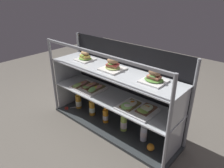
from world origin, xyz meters
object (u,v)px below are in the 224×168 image
(plated_roll_sandwich_left_of_center, at_px, (154,78))
(open_sandwich_tray_far_right, at_px, (88,87))
(juice_bottle_back_left, at_px, (144,133))
(orange_fruit_beside_bottles, at_px, (151,147))
(open_sandwich_tray_center, at_px, (137,108))
(kitchen_scissors, at_px, (69,108))
(juice_bottle_front_left_end, at_px, (106,116))
(juice_bottle_back_right, at_px, (78,101))
(juice_bottle_front_middle, at_px, (92,108))
(juice_bottle_front_second, at_px, (124,123))
(plated_roll_sandwich_mid_right, at_px, (113,66))
(plated_roll_sandwich_far_right, at_px, (85,57))

(plated_roll_sandwich_left_of_center, distance_m, open_sandwich_tray_far_right, 0.81)
(juice_bottle_back_left, height_order, orange_fruit_beside_bottles, juice_bottle_back_left)
(open_sandwich_tray_center, bearing_deg, open_sandwich_tray_far_right, 179.57)
(plated_roll_sandwich_left_of_center, xyz_separation_m, juice_bottle_back_left, (-0.04, -0.02, -0.57))
(plated_roll_sandwich_left_of_center, xyz_separation_m, kitchen_scissors, (-1.04, -0.14, -0.65))
(open_sandwich_tray_far_right, xyz_separation_m, juice_bottle_front_left_end, (0.24, 0.01, -0.27))
(juice_bottle_back_right, height_order, kitchen_scissors, juice_bottle_back_right)
(open_sandwich_tray_far_right, bearing_deg, juice_bottle_front_middle, 34.48)
(plated_roll_sandwich_left_of_center, relative_size, juice_bottle_front_second, 0.86)
(plated_roll_sandwich_mid_right, xyz_separation_m, juice_bottle_front_second, (0.16, -0.01, -0.57))
(open_sandwich_tray_far_right, xyz_separation_m, juice_bottle_front_middle, (0.03, 0.02, -0.27))
(juice_bottle_front_second, bearing_deg, juice_bottle_front_middle, -177.65)
(juice_bottle_back_right, bearing_deg, plated_roll_sandwich_far_right, 22.60)
(plated_roll_sandwich_left_of_center, relative_size, juice_bottle_front_left_end, 0.96)
(plated_roll_sandwich_far_right, relative_size, plated_roll_sandwich_mid_right, 0.87)
(plated_roll_sandwich_far_right, distance_m, juice_bottle_front_middle, 0.58)
(juice_bottle_front_second, relative_size, juice_bottle_back_left, 1.13)
(plated_roll_sandwich_far_right, bearing_deg, juice_bottle_front_middle, -19.26)
(open_sandwich_tray_center, bearing_deg, plated_roll_sandwich_left_of_center, 32.71)
(plated_roll_sandwich_mid_right, xyz_separation_m, juice_bottle_front_middle, (-0.29, -0.02, -0.57))
(plated_roll_sandwich_left_of_center, distance_m, kitchen_scissors, 1.23)
(juice_bottle_front_left_end, distance_m, orange_fruit_beside_bottles, 0.60)
(juice_bottle_front_middle, height_order, kitchen_scissors, juice_bottle_front_middle)
(open_sandwich_tray_center, distance_m, juice_bottle_back_left, 0.28)
(juice_bottle_front_middle, relative_size, kitchen_scissors, 1.12)
(juice_bottle_back_left, bearing_deg, plated_roll_sandwich_mid_right, -179.88)
(juice_bottle_front_left_end, bearing_deg, open_sandwich_tray_center, -2.73)
(juice_bottle_front_middle, distance_m, juice_bottle_front_second, 0.45)
(juice_bottle_back_right, distance_m, orange_fruit_beside_bottles, 1.05)
(juice_bottle_back_left, height_order, kitchen_scissors, juice_bottle_back_left)
(plated_roll_sandwich_mid_right, relative_size, juice_bottle_back_right, 0.97)
(plated_roll_sandwich_left_of_center, relative_size, juice_bottle_front_middle, 0.94)
(plated_roll_sandwich_far_right, xyz_separation_m, juice_bottle_back_right, (-0.11, -0.05, -0.57))
(open_sandwich_tray_center, height_order, orange_fruit_beside_bottles, open_sandwich_tray_center)
(juice_bottle_front_left_end, bearing_deg, orange_fruit_beside_bottles, -4.58)
(plated_roll_sandwich_far_right, bearing_deg, orange_fruit_beside_bottles, -5.73)
(juice_bottle_back_left, bearing_deg, plated_roll_sandwich_far_right, 178.73)
(plated_roll_sandwich_left_of_center, relative_size, kitchen_scissors, 1.05)
(plated_roll_sandwich_far_right, distance_m, plated_roll_sandwich_left_of_center, 0.85)
(juice_bottle_back_left, bearing_deg, orange_fruit_beside_bottles, -30.76)
(open_sandwich_tray_far_right, relative_size, kitchen_scissors, 1.80)
(juice_bottle_back_left, bearing_deg, juice_bottle_back_right, -178.20)
(plated_roll_sandwich_far_right, bearing_deg, plated_roll_sandwich_mid_right, -2.62)
(juice_bottle_back_right, xyz_separation_m, juice_bottle_back_left, (0.92, 0.03, -0.00))
(plated_roll_sandwich_left_of_center, height_order, juice_bottle_back_right, plated_roll_sandwich_left_of_center)
(plated_roll_sandwich_mid_right, distance_m, open_sandwich_tray_center, 0.45)
(juice_bottle_back_right, relative_size, orange_fruit_beside_bottles, 3.14)
(plated_roll_sandwich_mid_right, relative_size, orange_fruit_beside_bottles, 3.05)
(open_sandwich_tray_center, distance_m, juice_bottle_front_middle, 0.68)
(plated_roll_sandwich_mid_right, bearing_deg, orange_fruit_beside_bottles, -8.16)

